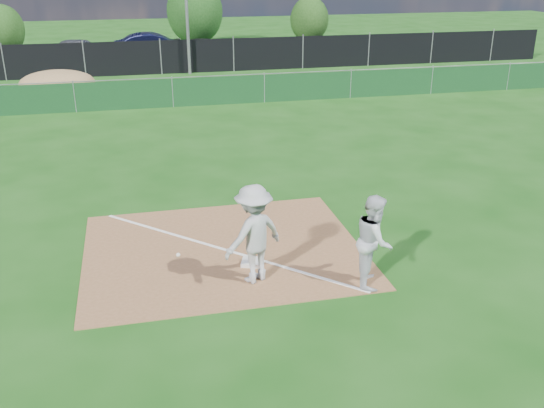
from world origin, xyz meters
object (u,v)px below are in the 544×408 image
at_px(car_mid, 154,46).
at_px(tree_left, 3,29).
at_px(tree_right, 309,20).
at_px(car_right, 209,49).
at_px(play_at_first, 254,234).
at_px(runner, 374,240).
at_px(tree_mid, 195,11).
at_px(car_left, 82,50).
at_px(first_base, 251,262).

bearing_deg(car_mid, tree_left, 65.62).
bearing_deg(tree_right, car_mid, -156.14).
relative_size(car_right, tree_right, 1.31).
bearing_deg(play_at_first, tree_left, 106.83).
height_order(runner, tree_right, tree_right).
height_order(car_mid, tree_mid, tree_mid).
height_order(car_right, tree_right, tree_right).
distance_m(runner, car_right, 28.30).
distance_m(car_left, car_right, 7.65).
height_order(play_at_first, car_mid, play_at_first).
xyz_separation_m(play_at_first, tree_right, (10.92, 33.51, 0.68)).
bearing_deg(runner, first_base, 79.09).
xyz_separation_m(car_left, tree_mid, (7.52, 5.57, 1.66)).
bearing_deg(first_base, tree_mid, 85.52).
xyz_separation_m(first_base, tree_left, (-9.88, 31.81, 1.58)).
relative_size(car_mid, tree_mid, 1.06).
bearing_deg(tree_right, runner, -104.26).
distance_m(play_at_first, tree_right, 35.25).
relative_size(first_base, car_left, 0.09).
bearing_deg(play_at_first, runner, -15.36).
xyz_separation_m(first_base, tree_mid, (2.61, 33.36, 2.32)).
xyz_separation_m(car_left, car_right, (7.61, -0.77, -0.09)).
relative_size(tree_mid, tree_right, 1.40).
bearing_deg(play_at_first, car_mid, 91.01).
distance_m(car_left, tree_left, 6.46).
relative_size(play_at_first, car_mid, 0.46).
bearing_deg(runner, tree_right, 5.09).
relative_size(runner, tree_mid, 0.40).
bearing_deg(first_base, tree_right, 71.73).
xyz_separation_m(car_mid, tree_right, (11.42, 5.05, 0.89)).
bearing_deg(car_left, tree_left, 61.81).
bearing_deg(car_right, car_left, 98.69).
height_order(first_base, car_right, car_right).
distance_m(first_base, car_mid, 27.82).
height_order(car_mid, tree_right, tree_right).
height_order(first_base, car_mid, car_mid).
bearing_deg(tree_mid, car_right, -89.20).
distance_m(runner, car_left, 29.91).
xyz_separation_m(runner, car_mid, (-2.74, 29.08, -0.11)).
bearing_deg(play_at_first, tree_right, 71.96).
xyz_separation_m(play_at_first, runner, (2.24, -0.62, -0.09)).
distance_m(car_mid, tree_left, 10.18).
xyz_separation_m(first_base, play_at_first, (-0.06, -0.65, 0.96)).
xyz_separation_m(car_left, car_mid, (4.34, 0.02, 0.09)).
bearing_deg(tree_mid, tree_right, -3.49).
distance_m(tree_mid, tree_right, 8.28).
bearing_deg(tree_left, car_left, -38.93).
relative_size(car_left, tree_right, 1.27).
height_order(first_base, runner, runner).
distance_m(play_at_first, tree_left, 33.92).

